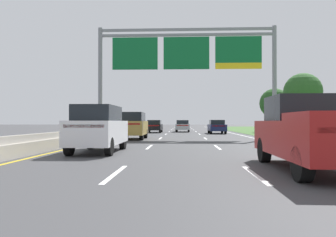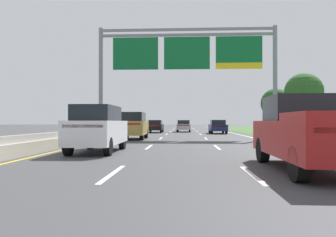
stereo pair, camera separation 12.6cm
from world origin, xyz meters
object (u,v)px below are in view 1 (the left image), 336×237
roadside_tree_far (275,103)px  car_black_left_lane_sedan (154,126)px  pickup_truck_red (309,133)px  roadside_tree_mid (303,92)px  car_navy_right_lane_sedan (217,126)px  car_silver_centre_lane_sedan (183,126)px  car_gold_left_lane_suv (133,125)px  overhead_sign_gantry (186,59)px  car_white_left_lane_suv (99,128)px

roadside_tree_far → car_black_left_lane_sedan: bearing=-174.3°
pickup_truck_red → roadside_tree_far: bearing=-13.3°
pickup_truck_red → roadside_tree_far: size_ratio=0.96×
pickup_truck_red → roadside_tree_mid: 22.47m
car_black_left_lane_sedan → roadside_tree_far: bearing=-84.1°
roadside_tree_mid → pickup_truck_red: bearing=-109.9°
car_navy_right_lane_sedan → car_silver_centre_lane_sedan: same height
car_navy_right_lane_sedan → car_silver_centre_lane_sedan: 6.96m
car_gold_left_lane_suv → car_navy_right_lane_sedan: car_gold_left_lane_suv is taller
overhead_sign_gantry → car_black_left_lane_sedan: 14.96m
pickup_truck_red → car_gold_left_lane_suv: pickup_truck_red is taller
car_gold_left_lane_suv → car_navy_right_lane_sedan: bearing=-33.8°
car_gold_left_lane_suv → car_silver_centre_lane_sedan: size_ratio=1.07×
pickup_truck_red → roadside_tree_far: 33.54m
car_black_left_lane_sedan → roadside_tree_far: 15.69m
car_black_left_lane_sedan → roadside_tree_mid: size_ratio=0.75×
car_white_left_lane_suv → car_gold_left_lane_suv: bearing=-0.3°
overhead_sign_gantry → pickup_truck_red: bearing=-79.5°
pickup_truck_red → car_silver_centre_lane_sedan: size_ratio=1.23×
pickup_truck_red → car_white_left_lane_suv: bearing=56.6°
overhead_sign_gantry → roadside_tree_mid: overhead_sign_gantry is taller
car_black_left_lane_sedan → car_white_left_lane_suv: (-0.33, -25.80, 0.28)m
car_gold_left_lane_suv → roadside_tree_far: 23.02m
car_white_left_lane_suv → car_silver_centre_lane_sedan: car_white_left_lane_suv is taller
pickup_truck_red → car_gold_left_lane_suv: bearing=26.3°
car_gold_left_lane_suv → car_black_left_lane_sedan: bearing=-2.4°
car_white_left_lane_suv → roadside_tree_far: 31.62m
pickup_truck_red → overhead_sign_gantry: bearing=11.5°
car_gold_left_lane_suv → car_white_left_lane_suv: size_ratio=1.00×
overhead_sign_gantry → roadside_tree_mid: (10.85, 3.27, -2.57)m
car_black_left_lane_sedan → car_white_left_lane_suv: car_white_left_lane_suv is taller
pickup_truck_red → car_gold_left_lane_suv: (-7.49, 15.80, 0.02)m
pickup_truck_red → car_navy_right_lane_sedan: size_ratio=1.23×
car_gold_left_lane_suv → car_white_left_lane_suv: same height
car_black_left_lane_sedan → roadside_tree_mid: bearing=-123.9°
overhead_sign_gantry → car_navy_right_lane_sedan: 12.39m
overhead_sign_gantry → pickup_truck_red: size_ratio=2.77×
pickup_truck_red → car_white_left_lane_suv: pickup_truck_red is taller
car_gold_left_lane_suv → car_navy_right_lane_sedan: (7.85, 12.15, -0.28)m
car_silver_centre_lane_sedan → pickup_truck_red: bearing=-173.3°
car_white_left_lane_suv → car_silver_centre_lane_sedan: 28.88m
car_white_left_lane_suv → roadside_tree_far: (15.68, 27.33, 2.62)m
pickup_truck_red → roadside_tree_mid: size_ratio=0.92×
roadside_tree_far → overhead_sign_gantry: bearing=-128.0°
overhead_sign_gantry → car_silver_centre_lane_sedan: 17.08m
car_gold_left_lane_suv → car_white_left_lane_suv: (0.05, -10.72, 0.00)m
car_silver_centre_lane_sedan → car_navy_right_lane_sedan: bearing=-145.0°
car_white_left_lane_suv → roadside_tree_far: roadside_tree_far is taller
pickup_truck_red → roadside_tree_far: (8.24, 32.41, 2.65)m
pickup_truck_red → car_gold_left_lane_suv: size_ratio=1.15×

